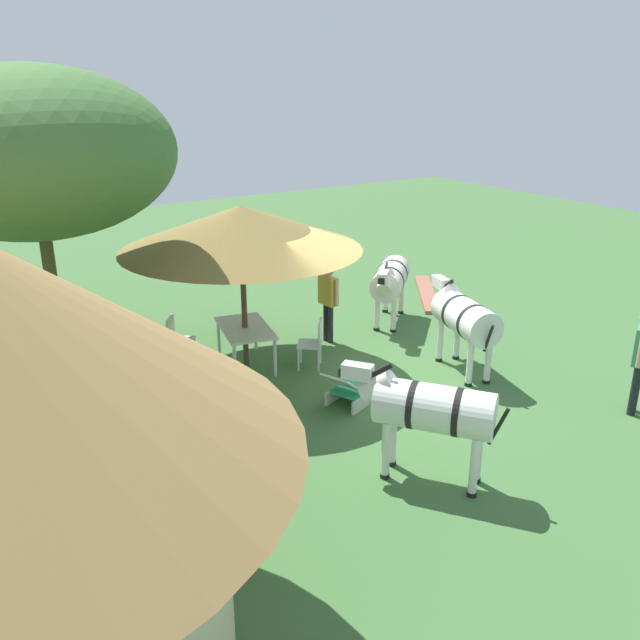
% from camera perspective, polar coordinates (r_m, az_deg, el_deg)
% --- Properties ---
extents(ground_plane, '(36.00, 36.00, 0.00)m').
position_cam_1_polar(ground_plane, '(11.83, 3.53, -4.87)').
color(ground_plane, '#3F6836').
extents(shade_umbrella, '(4.18, 4.18, 2.93)m').
position_cam_1_polar(shade_umbrella, '(11.57, -6.75, 7.82)').
color(shade_umbrella, '#51362B').
rests_on(shade_umbrella, ground_plane).
extents(patio_dining_table, '(1.58, 1.13, 0.74)m').
position_cam_1_polar(patio_dining_table, '(12.11, -6.39, -0.97)').
color(patio_dining_table, silver).
rests_on(patio_dining_table, ground_plane).
extents(patio_chair_west_end, '(0.60, 0.60, 0.90)m').
position_cam_1_polar(patio_chair_west_end, '(12.41, -12.08, -1.45)').
color(patio_chair_west_end, silver).
rests_on(patio_chair_west_end, ground_plane).
extents(patio_chair_east_end, '(0.61, 0.60, 0.90)m').
position_cam_1_polar(patio_chair_east_end, '(11.99, -0.50, -1.75)').
color(patio_chair_east_end, silver).
rests_on(patio_chair_east_end, ground_plane).
extents(guest_beside_umbrella, '(0.56, 0.23, 1.56)m').
position_cam_1_polar(guest_beside_umbrella, '(13.04, 0.71, 2.02)').
color(guest_beside_umbrella, '#242027').
rests_on(guest_beside_umbrella, ground_plane).
extents(striped_lounge_chair, '(0.78, 0.93, 0.65)m').
position_cam_1_polar(striped_lounge_chair, '(10.74, 2.38, -6.02)').
color(striped_lounge_chair, '#31A473').
rests_on(striped_lounge_chair, ground_plane).
extents(zebra_nearest_camera, '(2.08, 1.01, 1.55)m').
position_cam_1_polar(zebra_nearest_camera, '(11.95, 12.18, 0.22)').
color(zebra_nearest_camera, silver).
rests_on(zebra_nearest_camera, ground_plane).
extents(zebra_by_umbrella, '(1.69, 1.77, 1.49)m').
position_cam_1_polar(zebra_by_umbrella, '(14.14, 5.99, 3.42)').
color(zebra_by_umbrella, silver).
rests_on(zebra_by_umbrella, ground_plane).
extents(zebra_toward_hut, '(1.84, 1.48, 1.57)m').
position_cam_1_polar(zebra_toward_hut, '(8.63, 9.35, -7.51)').
color(zebra_toward_hut, silver).
rests_on(zebra_toward_hut, ground_plane).
extents(acacia_tree_behind_hut, '(3.98, 3.98, 5.17)m').
position_cam_1_polar(acacia_tree_behind_hut, '(10.44, -23.25, 12.93)').
color(acacia_tree_behind_hut, '#4F4725').
rests_on(acacia_tree_behind_hut, ground_plane).
extents(brick_patio_kerb, '(2.48, 1.93, 0.08)m').
position_cam_1_polar(brick_patio_kerb, '(16.35, 9.10, 2.24)').
color(brick_patio_kerb, '#975C47').
rests_on(brick_patio_kerb, ground_plane).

